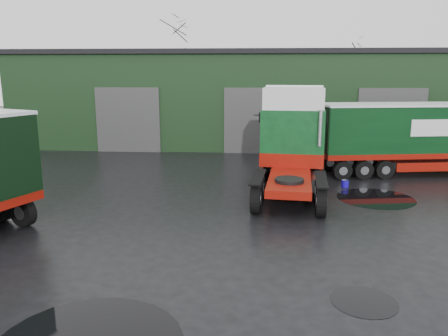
# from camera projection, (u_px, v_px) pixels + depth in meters

# --- Properties ---
(ground) EXTENTS (100.00, 100.00, 0.00)m
(ground) POSITION_uv_depth(u_px,v_px,m) (194.00, 234.00, 13.59)
(ground) COLOR black
(warehouse) EXTENTS (32.40, 12.40, 6.30)m
(warehouse) POSITION_uv_depth(u_px,v_px,m) (257.00, 96.00, 32.26)
(warehouse) COLOR black
(warehouse) RESTS_ON ground
(hero_tractor) EXTENTS (3.68, 7.26, 4.34)m
(hero_tractor) POSITION_uv_depth(u_px,v_px,m) (291.00, 143.00, 17.28)
(hero_tractor) COLOR #0D441B
(hero_tractor) RESTS_ON ground
(lorry_right) EXTENTS (13.48, 4.34, 3.49)m
(lorry_right) POSITION_uv_depth(u_px,v_px,m) (424.00, 139.00, 21.31)
(lorry_right) COLOR white
(lorry_right) RESTS_ON ground
(wash_bucket) EXTENTS (0.38, 0.38, 0.30)m
(wash_bucket) POSITION_uv_depth(u_px,v_px,m) (345.00, 184.00, 19.11)
(wash_bucket) COLOR #1808B6
(wash_bucket) RESTS_ON ground
(tree_back_a) EXTENTS (4.40, 4.40, 9.50)m
(tree_back_a) POSITION_uv_depth(u_px,v_px,m) (174.00, 74.00, 42.19)
(tree_back_a) COLOR black
(tree_back_a) RESTS_ON ground
(tree_back_b) EXTENTS (4.40, 4.40, 7.50)m
(tree_back_b) POSITION_uv_depth(u_px,v_px,m) (341.00, 85.00, 41.34)
(tree_back_b) COLOR black
(tree_back_b) RESTS_ON ground
(puddle_1) EXTENTS (3.04, 3.04, 0.01)m
(puddle_1) POSITION_uv_depth(u_px,v_px,m) (376.00, 198.00, 17.39)
(puddle_1) COLOR black
(puddle_1) RESTS_ON ground
(puddle_3) EXTENTS (1.45, 1.45, 0.01)m
(puddle_3) POSITION_uv_depth(u_px,v_px,m) (364.00, 301.00, 9.58)
(puddle_3) COLOR black
(puddle_3) RESTS_ON ground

